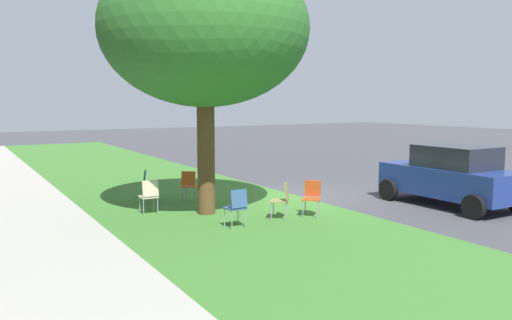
{
  "coord_description": "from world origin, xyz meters",
  "views": [
    {
      "loc": [
        -12.14,
        9.02,
        2.82
      ],
      "look_at": [
        0.18,
        1.67,
        1.17
      ],
      "focal_mm": 35.89,
      "sensor_mm": 36.0,
      "label": 1
    }
  ],
  "objects": [
    {
      "name": "ground",
      "position": [
        0.0,
        0.0,
        0.0
      ],
      "size": [
        80.0,
        80.0,
        0.0
      ],
      "primitive_type": "plane",
      "color": "#424247"
    },
    {
      "name": "grass_verge",
      "position": [
        0.0,
        3.2,
        0.0
      ],
      "size": [
        48.0,
        6.0,
        0.01
      ],
      "primitive_type": "cube",
      "color": "#3D752D",
      "rests_on": "ground"
    },
    {
      "name": "sidewalk_strip",
      "position": [
        0.0,
        7.6,
        0.0
      ],
      "size": [
        48.0,
        2.8,
        0.01
      ],
      "primitive_type": "cube",
      "color": "#ADA89E",
      "rests_on": "ground"
    },
    {
      "name": "street_tree",
      "position": [
        -0.59,
        3.59,
        4.55
      ],
      "size": [
        5.11,
        5.11,
        6.45
      ],
      "color": "brown",
      "rests_on": "ground"
    },
    {
      "name": "chair_0",
      "position": [
        -2.18,
        1.47,
        0.52
      ],
      "size": [
        0.59,
        0.59,
        0.88
      ],
      "color": "#C64C1E",
      "rests_on": "ground"
    },
    {
      "name": "chair_1",
      "position": [
        0.04,
        4.87,
        0.52
      ],
      "size": [
        0.44,
        0.44,
        0.88
      ],
      "color": "beige",
      "rests_on": "ground"
    },
    {
      "name": "chair_2",
      "position": [
        -2.08,
        2.29,
        0.52
      ],
      "size": [
        0.59,
        0.59,
        0.88
      ],
      "color": "olive",
      "rests_on": "ground"
    },
    {
      "name": "chair_3",
      "position": [
        1.71,
        4.31,
        0.52
      ],
      "size": [
        0.54,
        0.55,
        0.88
      ],
      "color": "#335184",
      "rests_on": "ground"
    },
    {
      "name": "chair_4",
      "position": [
        -2.28,
        3.65,
        0.52
      ],
      "size": [
        0.44,
        0.43,
        0.88
      ],
      "color": "#335184",
      "rests_on": "ground"
    },
    {
      "name": "chair_5",
      "position": [
        1.05,
        3.34,
        0.52
      ],
      "size": [
        0.59,
        0.59,
        0.88
      ],
      "color": "#C64C1E",
      "rests_on": "ground"
    },
    {
      "name": "parked_car",
      "position": [
        -3.11,
        -2.51,
        0.84
      ],
      "size": [
        3.7,
        1.92,
        1.65
      ],
      "color": "navy",
      "rests_on": "ground"
    }
  ]
}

